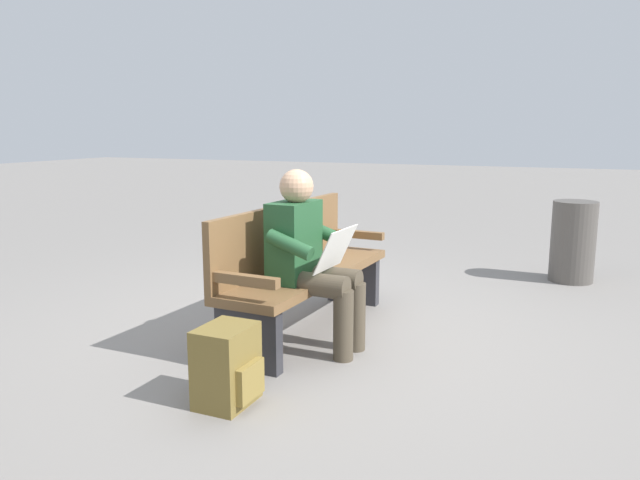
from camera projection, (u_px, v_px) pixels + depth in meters
ground_plane at (309, 330)px, 4.39m from camera, size 40.00×40.00×0.00m
bench_near at (300, 267)px, 4.34m from camera, size 1.82×0.58×0.90m
person_seated at (310, 255)px, 3.93m from camera, size 0.59×0.59×1.18m
backpack at (227, 366)px, 3.19m from camera, size 0.33×0.29×0.42m
trash_bin at (573, 241)px, 5.74m from camera, size 0.40×0.40×0.76m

